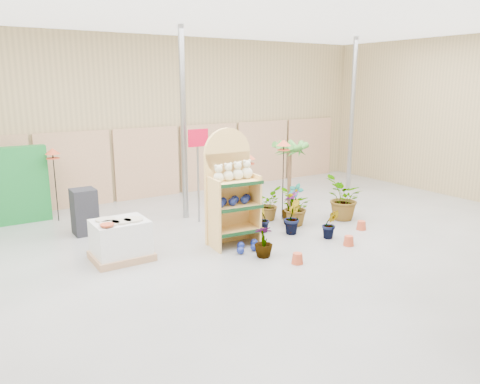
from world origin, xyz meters
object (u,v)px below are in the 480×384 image
at_px(potted_plant_2, 296,207).
at_px(pallet_stack, 121,240).
at_px(bird_table_front, 247,159).
at_px(display_shelf, 230,192).

bearing_deg(potted_plant_2, pallet_stack, 178.70).
xyz_separation_m(bird_table_front, potted_plant_2, (1.33, -0.01, -1.24)).
xyz_separation_m(display_shelf, bird_table_front, (0.56, 0.22, 0.60)).
bearing_deg(potted_plant_2, display_shelf, -173.51).
relative_size(display_shelf, potted_plant_2, 2.70).
height_order(display_shelf, bird_table_front, display_shelf).
bearing_deg(bird_table_front, display_shelf, -158.24).
bearing_deg(bird_table_front, pallet_stack, 178.22).
relative_size(display_shelf, pallet_stack, 2.22).
xyz_separation_m(display_shelf, pallet_stack, (-2.20, 0.31, -0.70)).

